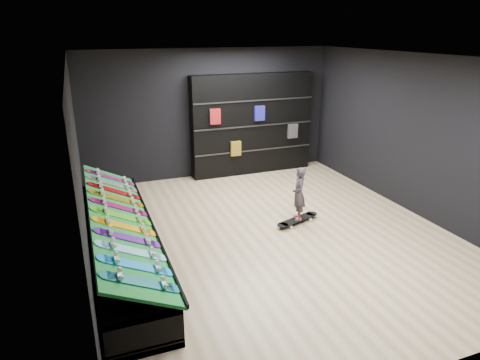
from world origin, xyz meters
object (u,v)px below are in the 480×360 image
object	(u,v)px
display_rack	(121,246)
floor_skateboard	(297,221)
child	(298,204)
back_shelving	(252,124)

from	to	relation	value
display_rack	floor_skateboard	xyz separation A→B (m)	(3.20, 0.21, -0.20)
display_rack	child	bearing A→B (deg)	3.73
back_shelving	child	bearing A→B (deg)	-96.56
back_shelving	floor_skateboard	distance (m)	3.34
display_rack	floor_skateboard	size ratio (longest dim) A/B	4.59
display_rack	back_shelving	xyz separation A→B (m)	(3.55, 3.32, 0.96)
floor_skateboard	child	xyz separation A→B (m)	(0.00, 0.00, 0.34)
floor_skateboard	child	distance (m)	0.34
display_rack	back_shelving	world-z (taller)	back_shelving
display_rack	child	xyz separation A→B (m)	(3.20, 0.21, 0.14)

